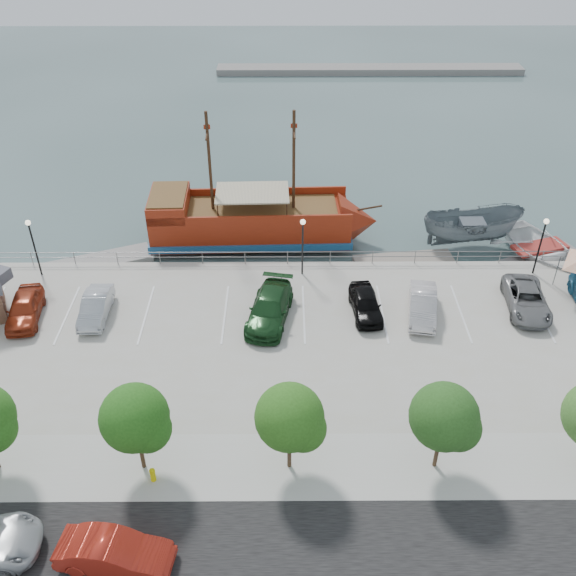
{
  "coord_description": "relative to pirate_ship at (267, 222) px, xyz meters",
  "views": [
    {
      "loc": [
        -1.17,
        -30.15,
        24.98
      ],
      "look_at": [
        -1.0,
        2.0,
        2.0
      ],
      "focal_mm": 40.0,
      "sensor_mm": 36.0,
      "label": 1
    }
  ],
  "objects": [
    {
      "name": "ground",
      "position": [
        2.5,
        -12.23,
        -1.84
      ],
      "size": [
        160.0,
        160.0,
        0.0
      ],
      "primitive_type": "plane",
      "color": "#374A48"
    },
    {
      "name": "sidewalk",
      "position": [
        2.5,
        -22.23,
        -0.82
      ],
      "size": [
        100.0,
        4.0,
        0.05
      ],
      "primitive_type": "cube",
      "color": "#B4B2A9",
      "rests_on": "land_slab"
    },
    {
      "name": "seawall_railing",
      "position": [
        2.5,
        -4.43,
        -0.31
      ],
      "size": [
        50.0,
        0.06,
        1.0
      ],
      "color": "slate",
      "rests_on": "land_slab"
    },
    {
      "name": "far_shore",
      "position": [
        12.5,
        42.77,
        -1.44
      ],
      "size": [
        40.0,
        3.0,
        0.8
      ],
      "primitive_type": "cube",
      "color": "gray",
      "rests_on": "ground"
    },
    {
      "name": "pirate_ship",
      "position": [
        0.0,
        0.0,
        0.0
      ],
      "size": [
        17.49,
        5.36,
        10.97
      ],
      "rotation": [
        0.0,
        0.0,
        0.03
      ],
      "color": "maroon",
      "rests_on": "ground"
    },
    {
      "name": "patrol_boat",
      "position": [
        15.37,
        -0.64,
        -0.37
      ],
      "size": [
        7.8,
        3.48,
        2.94
      ],
      "primitive_type": "imported",
      "rotation": [
        0.0,
        0.0,
        1.65
      ],
      "color": "slate",
      "rests_on": "ground"
    },
    {
      "name": "speedboat",
      "position": [
        20.04,
        -2.5,
        -1.08
      ],
      "size": [
        7.26,
        8.58,
        1.51
      ],
      "primitive_type": "imported",
      "rotation": [
        0.0,
        0.0,
        0.32
      ],
      "color": "white",
      "rests_on": "ground"
    },
    {
      "name": "dock_west",
      "position": [
        -12.4,
        -3.03,
        -1.62
      ],
      "size": [
        8.01,
        4.97,
        0.44
      ],
      "primitive_type": "cube",
      "rotation": [
        0.0,
        0.0,
        0.39
      ],
      "color": "gray",
      "rests_on": "ground"
    },
    {
      "name": "dock_mid",
      "position": [
        10.07,
        -3.03,
        -1.63
      ],
      "size": [
        7.49,
        2.95,
        0.42
      ],
      "primitive_type": "cube",
      "rotation": [
        0.0,
        0.0,
        0.12
      ],
      "color": "gray",
      "rests_on": "ground"
    },
    {
      "name": "dock_east",
      "position": [
        19.84,
        -3.03,
        -1.63
      ],
      "size": [
        7.55,
        4.95,
        0.42
      ],
      "primitive_type": "cube",
      "rotation": [
        0.0,
        0.0,
        0.43
      ],
      "color": "slate",
      "rests_on": "ground"
    },
    {
      "name": "street_sedan",
      "position": [
        -5.72,
        -27.26,
        -0.05
      ],
      "size": [
        5.0,
        2.33,
        1.58
      ],
      "primitive_type": "imported",
      "rotation": [
        0.0,
        0.0,
        1.43
      ],
      "color": "#AE2417",
      "rests_on": "street"
    },
    {
      "name": "fire_hydrant",
      "position": [
        -4.9,
        -23.03,
        -0.39
      ],
      "size": [
        0.29,
        0.29,
        0.83
      ],
      "rotation": [
        0.0,
        0.0,
        0.2
      ],
      "color": "yellow",
      "rests_on": "sidewalk"
    },
    {
      "name": "lamp_post_left",
      "position": [
        -15.5,
        -5.73,
        2.1
      ],
      "size": [
        0.36,
        0.36,
        4.28
      ],
      "color": "black",
      "rests_on": "land_slab"
    },
    {
      "name": "lamp_post_mid",
      "position": [
        2.5,
        -5.73,
        2.1
      ],
      "size": [
        0.36,
        0.36,
        4.28
      ],
      "color": "black",
      "rests_on": "land_slab"
    },
    {
      "name": "lamp_post_right",
      "position": [
        18.5,
        -5.73,
        2.1
      ],
      "size": [
        0.36,
        0.36,
        4.28
      ],
      "color": "black",
      "rests_on": "land_slab"
    },
    {
      "name": "tree_c",
      "position": [
        -5.35,
        -22.3,
        2.46
      ],
      "size": [
        3.3,
        3.2,
        5.0
      ],
      "color": "#473321",
      "rests_on": "sidewalk"
    },
    {
      "name": "tree_d",
      "position": [
        1.65,
        -22.3,
        2.46
      ],
      "size": [
        3.3,
        3.2,
        5.0
      ],
      "color": "#473321",
      "rests_on": "sidewalk"
    },
    {
      "name": "tree_e",
      "position": [
        8.65,
        -22.3,
        2.46
      ],
      "size": [
        3.3,
        3.2,
        5.0
      ],
      "color": "#473321",
      "rests_on": "sidewalk"
    },
    {
      "name": "parked_car_a",
      "position": [
        -14.9,
        -10.59,
        -0.05
      ],
      "size": [
        2.43,
        4.8,
        1.57
      ],
      "primitive_type": "imported",
      "rotation": [
        0.0,
        0.0,
        0.13
      ],
      "color": "maroon",
      "rests_on": "land_slab"
    },
    {
      "name": "parked_car_b",
      "position": [
        -10.54,
        -10.4,
        -0.13
      ],
      "size": [
        1.56,
        4.34,
        1.43
      ],
      "primitive_type": "imported",
      "rotation": [
        0.0,
        0.0,
        0.01
      ],
      "color": "#ABAFB4",
      "rests_on": "land_slab"
    },
    {
      "name": "parked_car_d",
      "position": [
        0.36,
        -10.75,
        -0.01
      ],
      "size": [
        3.35,
        6.04,
        1.66
      ],
      "primitive_type": "imported",
      "rotation": [
        0.0,
        0.0,
        -0.19
      ],
      "color": "#163D1A",
      "rests_on": "land_slab"
    },
    {
      "name": "parked_car_e",
      "position": [
        6.4,
        -10.18,
        -0.1
      ],
      "size": [
        2.09,
        4.44,
        1.47
      ],
      "primitive_type": "imported",
      "rotation": [
        0.0,
        0.0,
        0.08
      ],
      "color": "black",
      "rests_on": "land_slab"
    },
    {
      "name": "parked_car_f",
      "position": [
        9.94,
        -10.41,
        -0.07
      ],
      "size": [
        2.39,
        4.88,
        1.54
      ],
      "primitive_type": "imported",
      "rotation": [
        0.0,
        0.0,
        -0.17
      ],
      "color": "beige",
      "rests_on": "land_slab"
    },
    {
      "name": "parked_car_g",
      "position": [
        16.68,
        -9.8,
        -0.11
      ],
      "size": [
        2.89,
        5.43,
        1.45
      ],
      "primitive_type": "imported",
      "rotation": [
        0.0,
        0.0,
        -0.09
      ],
      "color": "slate",
      "rests_on": "land_slab"
    }
  ]
}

